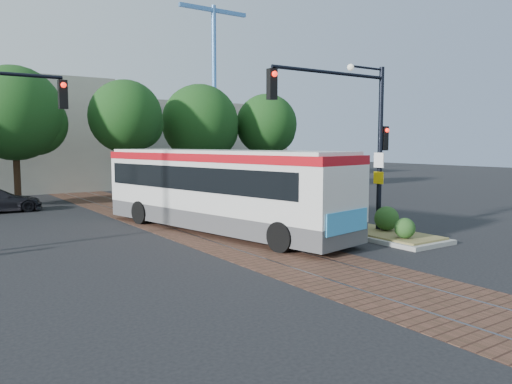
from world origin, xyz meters
The scene contains 8 objects.
ground centered at (0.00, 0.00, 0.00)m, with size 120.00×120.00×0.00m, color black.
trackbed centered at (0.00, 4.00, 0.01)m, with size 3.60×40.00×0.02m.
tree_row centered at (1.21, 16.42, 4.85)m, with size 26.40×5.60×7.67m.
warehouses centered at (-0.53, 28.75, 3.81)m, with size 40.00×13.00×8.00m.
crane centered at (18.00, 34.00, 10.88)m, with size 8.00×0.50×18.00m.
city_bus centered at (0.50, 3.25, 1.77)m, with size 4.76×12.10×3.17m.
traffic_island centered at (4.82, -0.90, 0.33)m, with size 2.20×5.20×1.13m.
signal_pole_main centered at (3.86, -0.81, 4.16)m, with size 5.49×0.46×6.00m.
Camera 1 is at (-9.24, -13.48, 3.45)m, focal length 35.00 mm.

